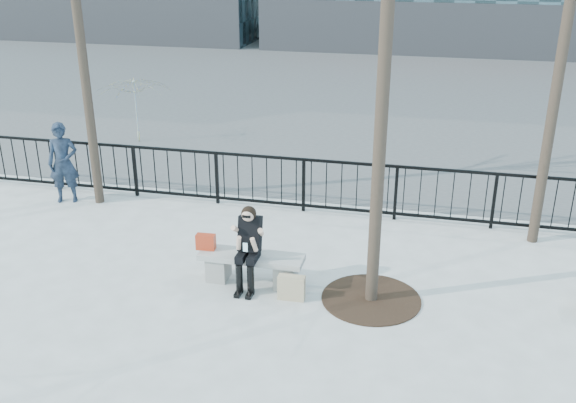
# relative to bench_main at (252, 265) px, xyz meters

# --- Properties ---
(ground) EXTENTS (120.00, 120.00, 0.00)m
(ground) POSITION_rel_bench_main_xyz_m (0.00, 0.00, -0.30)
(ground) COLOR #9F9F9A
(ground) RESTS_ON ground
(street_surface) EXTENTS (60.00, 23.00, 0.01)m
(street_surface) POSITION_rel_bench_main_xyz_m (0.00, 15.00, -0.30)
(street_surface) COLOR #474747
(street_surface) RESTS_ON ground
(railing) EXTENTS (14.00, 0.06, 1.10)m
(railing) POSITION_rel_bench_main_xyz_m (0.00, 3.00, 0.25)
(railing) COLOR black
(railing) RESTS_ON ground
(tree_grate) EXTENTS (1.50, 1.50, 0.02)m
(tree_grate) POSITION_rel_bench_main_xyz_m (1.90, -0.10, -0.29)
(tree_grate) COLOR black
(tree_grate) RESTS_ON ground
(bench_main) EXTENTS (1.65, 0.46, 0.49)m
(bench_main) POSITION_rel_bench_main_xyz_m (0.00, 0.00, 0.00)
(bench_main) COLOR slate
(bench_main) RESTS_ON ground
(seated_woman) EXTENTS (0.50, 0.64, 1.34)m
(seated_woman) POSITION_rel_bench_main_xyz_m (0.00, -0.16, 0.37)
(seated_woman) COLOR black
(seated_woman) RESTS_ON ground
(handbag) EXTENTS (0.31, 0.16, 0.25)m
(handbag) POSITION_rel_bench_main_xyz_m (-0.75, 0.02, 0.31)
(handbag) COLOR #B53016
(handbag) RESTS_ON bench_main
(shopping_bag) EXTENTS (0.41, 0.16, 0.39)m
(shopping_bag) POSITION_rel_bench_main_xyz_m (0.72, -0.36, -0.11)
(shopping_bag) COLOR #CBB990
(shopping_bag) RESTS_ON ground
(standing_man) EXTENTS (0.71, 0.58, 1.66)m
(standing_man) POSITION_rel_bench_main_xyz_m (-4.67, 2.40, 0.53)
(standing_man) COLOR black
(standing_man) RESTS_ON ground
(vendor_umbrella) EXTENTS (2.01, 2.05, 1.73)m
(vendor_umbrella) POSITION_rel_bench_main_xyz_m (-5.07, 6.57, 0.56)
(vendor_umbrella) COLOR yellow
(vendor_umbrella) RESTS_ON ground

